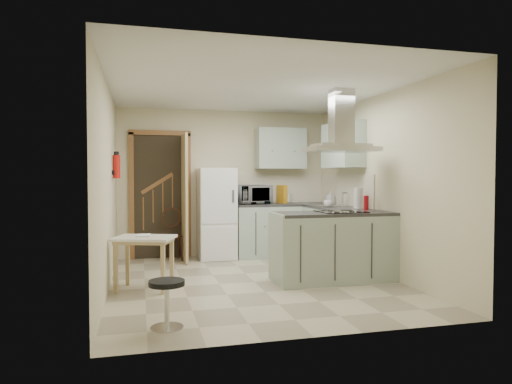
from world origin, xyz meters
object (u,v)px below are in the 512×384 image
object	(u,v)px
extractor_hood	(341,149)
drop_leaf_table	(145,263)
fridge	(216,213)
microwave	(253,195)
stool	(167,304)
peninsula	(334,246)
bentwood_chair	(172,236)

from	to	relation	value
extractor_hood	drop_leaf_table	world-z (taller)	extractor_hood
fridge	microwave	distance (m)	0.70
stool	microwave	distance (m)	3.82
extractor_hood	stool	xyz separation A→B (m)	(-2.32, -1.36, -1.50)
peninsula	fridge	bearing A→B (deg)	121.74
peninsula	extractor_hood	xyz separation A→B (m)	(0.10, 0.00, 1.27)
stool	microwave	xyz separation A→B (m)	(1.62, 3.35, 0.84)
fridge	stool	xyz separation A→B (m)	(-1.00, -3.34, -0.53)
fridge	microwave	size ratio (longest dim) A/B	2.61
bentwood_chair	stool	bearing A→B (deg)	-102.45
extractor_hood	microwave	bearing A→B (deg)	109.38
extractor_hood	drop_leaf_table	xyz separation A→B (m)	(-2.51, 0.13, -1.40)
microwave	drop_leaf_table	bearing A→B (deg)	-146.38
peninsula	extractor_hood	bearing A→B (deg)	0.00
stool	bentwood_chair	bearing A→B (deg)	85.45
peninsula	drop_leaf_table	bearing A→B (deg)	176.97
drop_leaf_table	microwave	bearing A→B (deg)	64.67
peninsula	bentwood_chair	distance (m)	2.81
fridge	peninsula	bearing A→B (deg)	-58.26
fridge	bentwood_chair	size ratio (longest dim) A/B	1.94
drop_leaf_table	fridge	bearing A→B (deg)	76.25
microwave	peninsula	bearing A→B (deg)	-85.53
fridge	drop_leaf_table	bearing A→B (deg)	-122.50
extractor_hood	drop_leaf_table	distance (m)	2.87
bentwood_chair	stool	size ratio (longest dim) A/B	1.77
bentwood_chair	microwave	distance (m)	1.51
extractor_hood	stool	world-z (taller)	extractor_hood
microwave	bentwood_chair	bearing A→B (deg)	166.91
peninsula	drop_leaf_table	world-z (taller)	peninsula
extractor_hood	drop_leaf_table	size ratio (longest dim) A/B	1.32
extractor_hood	bentwood_chair	size ratio (longest dim) A/B	1.17
extractor_hood	bentwood_chair	distance (m)	3.17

